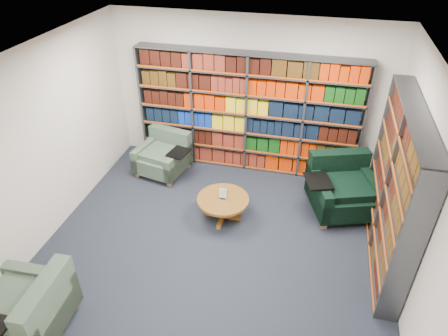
% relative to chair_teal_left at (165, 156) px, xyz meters
% --- Properties ---
extents(room_shell, '(5.02, 5.02, 2.82)m').
position_rel_chair_teal_left_xyz_m(room_shell, '(1.44, -1.82, 1.09)').
color(room_shell, black).
rests_on(room_shell, ground).
extents(bookshelf_back, '(4.00, 0.28, 2.20)m').
position_rel_chair_teal_left_xyz_m(bookshelf_back, '(1.44, 0.52, 0.79)').
color(bookshelf_back, '#47494F').
rests_on(bookshelf_back, ground).
extents(bookshelf_right, '(0.28, 2.50, 2.20)m').
position_rel_chair_teal_left_xyz_m(bookshelf_right, '(3.79, -1.22, 0.79)').
color(bookshelf_right, '#47494F').
rests_on(bookshelf_right, ground).
extents(chair_teal_left, '(1.06, 0.98, 0.76)m').
position_rel_chair_teal_left_xyz_m(chair_teal_left, '(0.00, 0.00, 0.00)').
color(chair_teal_left, '#022D39').
rests_on(chair_teal_left, ground).
extents(chair_green_right, '(1.31, 1.26, 0.90)m').
position_rel_chair_teal_left_xyz_m(chair_green_right, '(3.21, -0.35, 0.06)').
color(chair_green_right, black).
rests_on(chair_green_right, ground).
extents(chair_teal_front, '(0.97, 1.12, 0.85)m').
position_rel_chair_teal_left_xyz_m(chair_teal_front, '(-0.26, -3.62, 0.04)').
color(chair_teal_front, '#022D39').
rests_on(chair_teal_front, ground).
extents(coffee_table, '(0.82, 0.82, 0.58)m').
position_rel_chair_teal_left_xyz_m(coffee_table, '(1.40, -1.10, 0.00)').
color(coffee_table, brown).
rests_on(coffee_table, ground).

